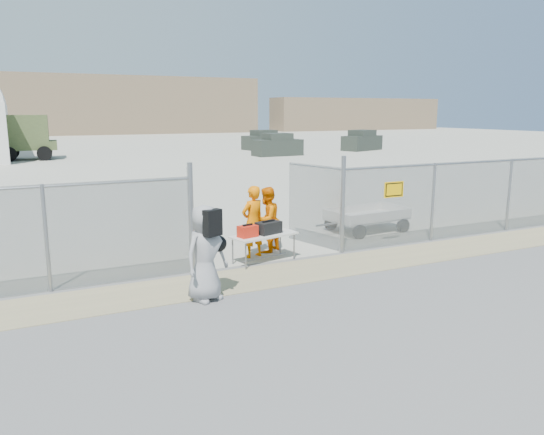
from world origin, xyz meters
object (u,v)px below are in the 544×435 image
utility_trailer (367,219)px  security_worker_right (267,220)px  security_worker_left (253,222)px  visitor (205,253)px  folding_table (264,248)px

utility_trailer → security_worker_right: bearing=-172.0°
security_worker_left → visitor: visitor is taller
folding_table → security_worker_right: size_ratio=0.96×
security_worker_right → visitor: (-2.58, -2.72, 0.09)m
visitor → utility_trailer: bearing=7.6°
visitor → folding_table: bearing=20.2°
security_worker_left → folding_table: bearing=80.4°
folding_table → security_worker_left: (-0.06, 0.51, 0.56)m
security_worker_left → visitor: bearing=32.9°
security_worker_left → utility_trailer: (4.30, 1.17, -0.53)m
folding_table → utility_trailer: size_ratio=0.53×
folding_table → utility_trailer: (4.23, 1.68, 0.03)m
security_worker_right → utility_trailer: bearing=159.4°
visitor → utility_trailer: visitor is taller
security_worker_right → security_worker_left: bearing=-2.8°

